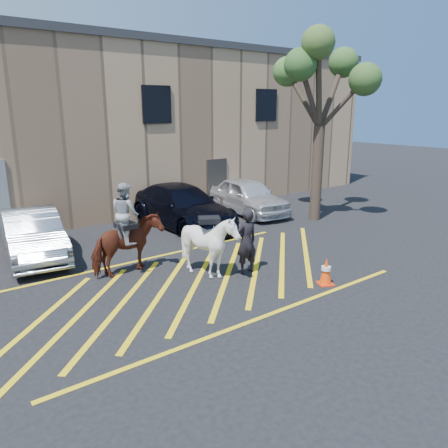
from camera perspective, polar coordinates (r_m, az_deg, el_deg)
ground at (r=11.86m, az=-4.45°, el=-7.26°), size 90.00×90.00×0.00m
car_silver_sedan at (r=14.55m, az=-23.73°, el=-1.24°), size 2.10×4.62×1.47m
car_blue_suv at (r=17.00m, az=-5.49°, el=2.34°), size 2.30×5.46×1.57m
car_white_suv at (r=19.01m, az=3.10°, el=3.67°), size 2.29×4.66×1.53m
handler at (r=12.03m, az=2.93°, el=-2.29°), size 0.69×0.48×1.82m
warehouse at (r=22.08m, az=-22.20°, el=11.73°), size 32.42×10.20×7.30m
hatching_zone at (r=11.62m, az=-3.64°, el=-7.69°), size 12.60×5.12×0.01m
mounted_bay at (r=12.20m, az=-12.58°, el=-1.78°), size 2.01×1.06×2.56m
saddled_white at (r=11.76m, az=-1.91°, el=-2.74°), size 2.06×2.13×1.79m
traffic_cone at (r=11.71m, az=13.18°, el=-6.01°), size 0.50×0.50×0.73m
tree at (r=17.97m, az=12.69°, el=18.48°), size 3.99×4.37×7.31m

